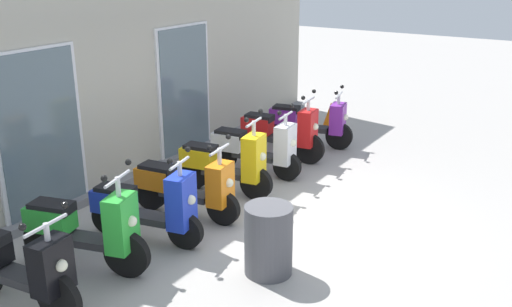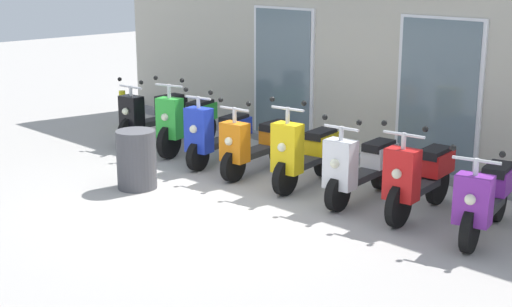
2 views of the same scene
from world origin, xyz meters
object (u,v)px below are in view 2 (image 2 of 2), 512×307
at_px(scooter_green, 186,121).
at_px(scooter_purple, 486,197).
at_px(curb_bollard, 123,109).
at_px(scooter_orange, 257,143).
at_px(scooter_blue, 217,134).
at_px(scooter_white, 361,166).
at_px(scooter_black, 153,114).
at_px(scooter_yellow, 305,152).
at_px(trash_bin, 136,159).
at_px(scooter_red, 419,176).

bearing_deg(scooter_green, scooter_purple, -0.53).
relative_size(scooter_green, scooter_purple, 0.95).
height_order(scooter_green, curb_bollard, scooter_green).
height_order(scooter_orange, curb_bollard, scooter_orange).
xyz_separation_m(scooter_blue, curb_bollard, (-3.09, 0.41, -0.12)).
relative_size(scooter_green, scooter_white, 0.97).
bearing_deg(scooter_white, curb_bollard, 176.88).
bearing_deg(scooter_black, scooter_yellow, -1.07).
distance_m(scooter_orange, scooter_purple, 3.63).
height_order(scooter_orange, trash_bin, scooter_orange).
relative_size(scooter_yellow, trash_bin, 1.89).
relative_size(scooter_red, trash_bin, 1.98).
bearing_deg(scooter_yellow, scooter_black, 178.93).
relative_size(trash_bin, curb_bollard, 1.15).
distance_m(scooter_blue, scooter_white, 2.65).
bearing_deg(scooter_red, scooter_green, -179.85).
xyz_separation_m(scooter_black, scooter_orange, (2.58, -0.06, -0.05)).
height_order(scooter_black, scooter_green, scooter_green).
distance_m(scooter_white, curb_bollard, 5.75).
bearing_deg(scooter_orange, scooter_purple, 0.18).
height_order(scooter_purple, trash_bin, scooter_purple).
height_order(scooter_orange, scooter_white, scooter_white).
bearing_deg(scooter_green, scooter_black, -179.98).
bearing_deg(scooter_black, scooter_orange, -1.35).
bearing_deg(trash_bin, scooter_black, 137.81).
xyz_separation_m(scooter_purple, curb_bollard, (-7.53, 0.35, -0.12)).
distance_m(scooter_yellow, trash_bin, 2.31).
relative_size(scooter_yellow, scooter_purple, 0.94).
xyz_separation_m(scooter_green, scooter_red, (4.39, 0.01, -0.01)).
bearing_deg(trash_bin, scooter_purple, 21.68).
bearing_deg(trash_bin, scooter_white, 34.90).
relative_size(scooter_black, curb_bollard, 2.27).
height_order(scooter_black, scooter_white, scooter_white).
xyz_separation_m(scooter_orange, curb_bollard, (-3.90, 0.36, -0.10)).
bearing_deg(scooter_blue, scooter_black, 176.39).
bearing_deg(scooter_orange, scooter_green, 177.92).
distance_m(scooter_green, scooter_yellow, 2.62).
relative_size(scooter_red, scooter_purple, 0.98).
distance_m(scooter_black, scooter_yellow, 3.51).
relative_size(scooter_black, scooter_green, 1.03).
xyz_separation_m(scooter_green, curb_bollard, (-2.21, 0.30, -0.16)).
bearing_deg(trash_bin, scooter_blue, 95.58).
height_order(scooter_black, scooter_blue, scooter_blue).
xyz_separation_m(scooter_green, scooter_yellow, (2.62, -0.07, -0.02)).
height_order(scooter_yellow, scooter_red, scooter_yellow).
xyz_separation_m(scooter_green, scooter_purple, (5.31, -0.05, -0.04)).
height_order(scooter_blue, scooter_purple, scooter_blue).
distance_m(scooter_white, trash_bin, 3.04).
bearing_deg(scooter_black, scooter_purple, -0.46).
bearing_deg(scooter_red, scooter_orange, -178.46).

